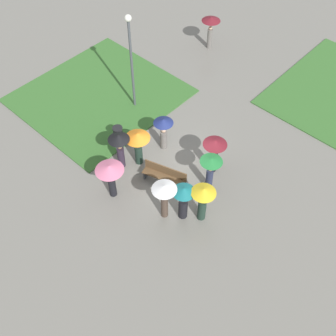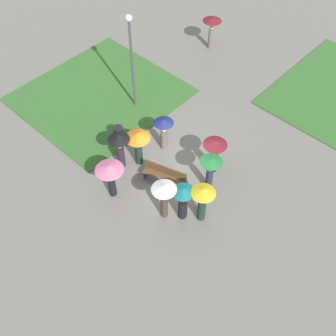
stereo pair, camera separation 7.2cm
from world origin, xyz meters
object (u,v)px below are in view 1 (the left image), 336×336
at_px(crowd_person_white, 164,194).
at_px(trash_bin, 118,135).
at_px(crowd_person_pink, 110,173).
at_px(lone_walker_far_path, 211,25).
at_px(crowd_person_black, 119,144).
at_px(crowd_person_navy, 163,129).
at_px(crowd_person_maroon, 214,150).
at_px(lamp_post, 131,53).
at_px(crowd_person_orange, 138,141).
at_px(crowd_person_yellow, 203,198).
at_px(crowd_person_green, 211,168).
at_px(crowd_person_teal, 183,198).
at_px(park_bench, 165,175).

bearing_deg(crowd_person_white, trash_bin, -112.82).
distance_m(crowd_person_pink, lone_walker_far_path, 11.78).
relative_size(crowd_person_black, lone_walker_far_path, 1.00).
distance_m(trash_bin, crowd_person_navy, 2.28).
xyz_separation_m(crowd_person_pink, lone_walker_far_path, (-3.79, 11.15, 0.04)).
bearing_deg(crowd_person_maroon, lamp_post, 96.01).
bearing_deg(lone_walker_far_path, crowd_person_maroon, -101.89).
bearing_deg(crowd_person_orange, crowd_person_yellow, -10.35).
height_order(crowd_person_maroon, crowd_person_yellow, crowd_person_yellow).
height_order(crowd_person_green, crowd_person_yellow, crowd_person_yellow).
bearing_deg(crowd_person_yellow, crowd_person_pink, -124.77).
bearing_deg(crowd_person_white, crowd_person_black, -104.64).
relative_size(crowd_person_yellow, lone_walker_far_path, 0.98).
height_order(crowd_person_yellow, crowd_person_teal, crowd_person_yellow).
relative_size(crowd_person_black, crowd_person_navy, 1.11).
distance_m(lamp_post, crowd_person_maroon, 5.95).
distance_m(crowd_person_maroon, crowd_person_black, 4.07).
relative_size(trash_bin, crowd_person_orange, 0.50).
distance_m(crowd_person_green, crowd_person_yellow, 1.60).
bearing_deg(crowd_person_pink, crowd_person_teal, -143.01).
xyz_separation_m(trash_bin, crowd_person_navy, (1.79, 1.20, 0.75)).
xyz_separation_m(crowd_person_pink, crowd_person_white, (2.34, 0.71, -0.01)).
xyz_separation_m(park_bench, crowd_person_orange, (-1.64, 0.05, 0.91)).
distance_m(trash_bin, crowd_person_teal, 5.16).
relative_size(crowd_person_maroon, lone_walker_far_path, 0.96).
xyz_separation_m(lamp_post, lone_walker_far_path, (-0.43, 6.56, -1.70)).
distance_m(crowd_person_green, crowd_person_maroon, 1.02).
relative_size(crowd_person_green, crowd_person_white, 0.97).
xyz_separation_m(crowd_person_green, crowd_person_maroon, (-0.51, 0.89, 0.00)).
relative_size(crowd_person_orange, crowd_person_navy, 1.04).
distance_m(crowd_person_orange, crowd_person_black, 0.80).
xyz_separation_m(park_bench, crowd_person_yellow, (2.36, -0.35, 0.89)).
height_order(crowd_person_pink, crowd_person_teal, crowd_person_pink).
distance_m(crowd_person_maroon, crowd_person_yellow, 2.62).
bearing_deg(crowd_person_maroon, trash_bin, 123.65).
relative_size(park_bench, crowd_person_white, 1.01).
height_order(lamp_post, crowd_person_navy, lamp_post).
distance_m(park_bench, lone_walker_far_path, 10.47).
relative_size(crowd_person_black, crowd_person_teal, 1.07).
height_order(crowd_person_green, crowd_person_navy, crowd_person_green).
xyz_separation_m(crowd_person_teal, crowd_person_navy, (-3.20, 2.28, 0.01)).
bearing_deg(crowd_person_white, park_bench, -140.71).
bearing_deg(lamp_post, crowd_person_navy, -20.07).
height_order(crowd_person_pink, crowd_person_black, crowd_person_black).
distance_m(crowd_person_green, crowd_person_navy, 3.08).
bearing_deg(crowd_person_teal, crowd_person_pink, -93.67).
height_order(trash_bin, crowd_person_maroon, crowd_person_maroon).
bearing_deg(crowd_person_black, trash_bin, 60.81).
distance_m(crowd_person_orange, crowd_person_maroon, 3.32).
bearing_deg(crowd_person_maroon, crowd_person_pink, 162.93).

